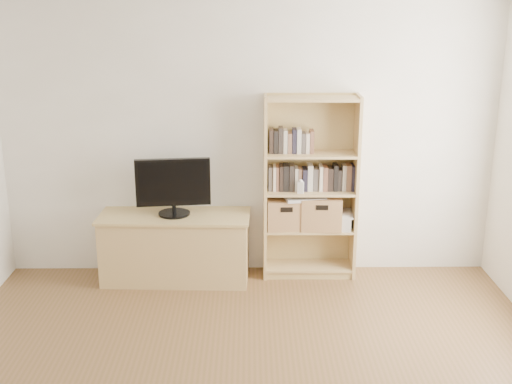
{
  "coord_description": "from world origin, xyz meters",
  "views": [
    {
      "loc": [
        0.01,
        -3.21,
        2.5
      ],
      "look_at": [
        0.06,
        1.9,
        0.95
      ],
      "focal_mm": 45.0,
      "sensor_mm": 36.0,
      "label": 1
    }
  ],
  "objects_px": {
    "bookshelf": "(310,188)",
    "baby_monitor": "(301,188)",
    "television": "(173,187)",
    "basket_left": "(285,213)",
    "basket_right": "(321,212)",
    "laptop": "(304,197)",
    "tv_stand": "(176,248)"
  },
  "relations": [
    {
      "from": "basket_right",
      "to": "laptop",
      "type": "bearing_deg",
      "value": -176.57
    },
    {
      "from": "basket_right",
      "to": "baby_monitor",
      "type": "bearing_deg",
      "value": -152.96
    },
    {
      "from": "basket_left",
      "to": "basket_right",
      "type": "height_order",
      "value": "basket_right"
    },
    {
      "from": "tv_stand",
      "to": "laptop",
      "type": "bearing_deg",
      "value": 6.55
    },
    {
      "from": "basket_left",
      "to": "laptop",
      "type": "distance_m",
      "value": 0.23
    },
    {
      "from": "tv_stand",
      "to": "baby_monitor",
      "type": "height_order",
      "value": "baby_monitor"
    },
    {
      "from": "bookshelf",
      "to": "baby_monitor",
      "type": "relative_size",
      "value": 16.08
    },
    {
      "from": "television",
      "to": "bookshelf",
      "type": "bearing_deg",
      "value": -1.93
    },
    {
      "from": "tv_stand",
      "to": "laptop",
      "type": "relative_size",
      "value": 3.64
    },
    {
      "from": "baby_monitor",
      "to": "basket_left",
      "type": "relative_size",
      "value": 0.31
    },
    {
      "from": "television",
      "to": "laptop",
      "type": "relative_size",
      "value": 1.83
    },
    {
      "from": "television",
      "to": "baby_monitor",
      "type": "bearing_deg",
      "value": -6.24
    },
    {
      "from": "baby_monitor",
      "to": "basket_left",
      "type": "xyz_separation_m",
      "value": [
        -0.13,
        0.09,
        -0.27
      ]
    },
    {
      "from": "bookshelf",
      "to": "basket_left",
      "type": "bearing_deg",
      "value": -178.81
    },
    {
      "from": "bookshelf",
      "to": "baby_monitor",
      "type": "bearing_deg",
      "value": -135.0
    },
    {
      "from": "bookshelf",
      "to": "basket_left",
      "type": "height_order",
      "value": "bookshelf"
    },
    {
      "from": "baby_monitor",
      "to": "bookshelf",
      "type": "bearing_deg",
      "value": 59.09
    },
    {
      "from": "bookshelf",
      "to": "television",
      "type": "bearing_deg",
      "value": -175.03
    },
    {
      "from": "tv_stand",
      "to": "television",
      "type": "bearing_deg",
      "value": 2.16
    },
    {
      "from": "basket_left",
      "to": "laptop",
      "type": "height_order",
      "value": "laptop"
    },
    {
      "from": "television",
      "to": "basket_left",
      "type": "height_order",
      "value": "television"
    },
    {
      "from": "basket_right",
      "to": "television",
      "type": "bearing_deg",
      "value": -172.91
    },
    {
      "from": "television",
      "to": "basket_left",
      "type": "bearing_deg",
      "value": -1.08
    },
    {
      "from": "bookshelf",
      "to": "basket_right",
      "type": "height_order",
      "value": "bookshelf"
    },
    {
      "from": "bookshelf",
      "to": "laptop",
      "type": "bearing_deg",
      "value": -172.66
    },
    {
      "from": "television",
      "to": "basket_right",
      "type": "distance_m",
      "value": 1.36
    },
    {
      "from": "bookshelf",
      "to": "basket_left",
      "type": "xyz_separation_m",
      "value": [
        -0.23,
        -0.0,
        -0.24
      ]
    },
    {
      "from": "basket_left",
      "to": "laptop",
      "type": "xyz_separation_m",
      "value": [
        0.17,
        -0.0,
        0.15
      ]
    },
    {
      "from": "bookshelf",
      "to": "baby_monitor",
      "type": "xyz_separation_m",
      "value": [
        -0.09,
        -0.09,
        0.03
      ]
    },
    {
      "from": "basket_left",
      "to": "tv_stand",
      "type": "bearing_deg",
      "value": -176.81
    },
    {
      "from": "basket_left",
      "to": "baby_monitor",
      "type": "bearing_deg",
      "value": -36.78
    },
    {
      "from": "bookshelf",
      "to": "baby_monitor",
      "type": "distance_m",
      "value": 0.14
    }
  ]
}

